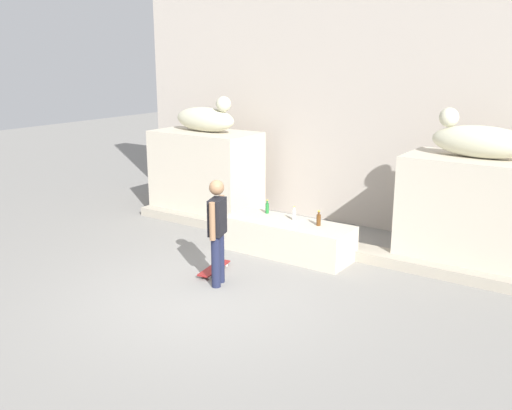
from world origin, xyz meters
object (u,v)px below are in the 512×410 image
Objects in this scene: statue_reclining_left at (206,118)px; bottle_clear at (294,215)px; bottle_brown at (319,220)px; skateboard at (214,268)px; statue_reclining_right at (479,140)px; skater at (217,228)px; bottle_green at (267,208)px.

bottle_clear is (2.87, -1.09, -1.44)m from statue_reclining_left.
statue_reclining_left is at bearing 159.17° from bottle_clear.
bottle_brown reaches higher than bottle_clear.
statue_reclining_left is at bearing 30.21° from skateboard.
bottle_brown is at bearing 30.76° from statue_reclining_right.
bottle_clear is at bearing 175.97° from bottle_brown.
statue_reclining_left is at bearing 161.56° from bottle_brown.
skater is at bearing -96.19° from bottle_clear.
skater is 6.54× the size of bottle_clear.
skater is at bearing -77.92° from bottle_green.
bottle_clear is at bearing -10.10° from bottle_green.
bottle_clear reaches higher than skateboard.
skater is 2.12m from bottle_green.
skater is 6.43× the size of bottle_green.
bottle_green is at bearing 169.90° from bottle_clear.
bottle_brown is at bearing -40.17° from skater.
statue_reclining_left is 1.00× the size of statue_reclining_right.
bottle_brown reaches higher than skateboard.
statue_reclining_left is 5.64m from statue_reclining_right.
bottle_brown is 1.04× the size of bottle_clear.
skater reaches higher than bottle_brown.
skateboard is 3.09× the size of bottle_brown.
bottle_clear is at bearing -16.03° from statue_reclining_left.
statue_reclining_left reaches higher than skateboard.
skater is (2.66, -3.04, -1.22)m from statue_reclining_left.
statue_reclining_right is at bearing 16.02° from bottle_green.
skateboard is 1.81m from bottle_green.
bottle_clear is (0.59, 1.57, 0.64)m from skateboard.
statue_reclining_right is 1.99× the size of skateboard.
bottle_green is at bearing -18.94° from statue_reclining_left.
bottle_green is (-1.17, 0.15, -0.00)m from bottle_brown.
statue_reclining_right is 6.14× the size of bottle_brown.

